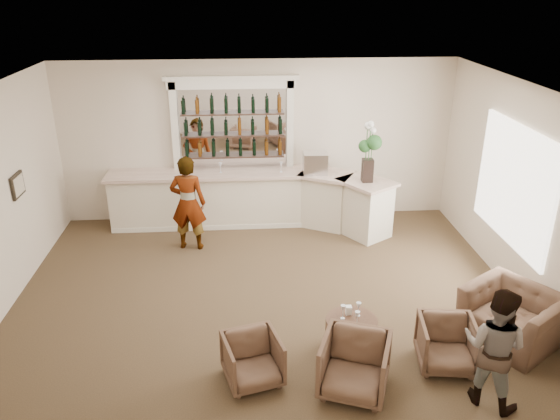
# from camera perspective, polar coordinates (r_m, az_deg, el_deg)

# --- Properties ---
(ground) EXTENTS (8.00, 8.00, 0.00)m
(ground) POSITION_cam_1_polar(r_m,az_deg,el_deg) (8.74, -1.32, -9.70)
(ground) COLOR brown
(ground) RESTS_ON ground
(room_shell) EXTENTS (8.04, 7.02, 3.32)m
(room_shell) POSITION_cam_1_polar(r_m,az_deg,el_deg) (8.42, -0.61, 6.56)
(room_shell) COLOR beige
(room_shell) RESTS_ON ground
(bar_counter) EXTENTS (5.72, 1.80, 1.14)m
(bar_counter) POSITION_cam_1_polar(r_m,az_deg,el_deg) (11.15, -2.98, 1.12)
(bar_counter) COLOR silver
(bar_counter) RESTS_ON ground
(back_bar_alcove) EXTENTS (2.64, 0.25, 3.00)m
(back_bar_alcove) POSITION_cam_1_polar(r_m,az_deg,el_deg) (11.09, -4.95, 8.88)
(back_bar_alcove) COLOR white
(back_bar_alcove) RESTS_ON ground
(cocktail_table) EXTENTS (0.70, 0.70, 0.50)m
(cocktail_table) POSITION_cam_1_polar(r_m,az_deg,el_deg) (7.68, 7.41, -12.83)
(cocktail_table) COLOR #513423
(cocktail_table) RESTS_ON ground
(sommelier) EXTENTS (0.72, 0.52, 1.81)m
(sommelier) POSITION_cam_1_polar(r_m,az_deg,el_deg) (10.21, -9.58, 0.71)
(sommelier) COLOR gray
(sommelier) RESTS_ON ground
(guest) EXTENTS (0.95, 0.93, 1.54)m
(guest) POSITION_cam_1_polar(r_m,az_deg,el_deg) (7.00, 21.49, -13.21)
(guest) COLOR gray
(guest) RESTS_ON ground
(armchair_left) EXTENTS (0.84, 0.85, 0.64)m
(armchair_left) POSITION_cam_1_polar(r_m,az_deg,el_deg) (7.10, -2.87, -15.35)
(armchair_left) COLOR brown
(armchair_left) RESTS_ON ground
(armchair_center) EXTENTS (1.04, 1.05, 0.75)m
(armchair_center) POSITION_cam_1_polar(r_m,az_deg,el_deg) (6.98, 7.79, -15.78)
(armchair_center) COLOR brown
(armchair_center) RESTS_ON ground
(armchair_right) EXTENTS (0.81, 0.83, 0.67)m
(armchair_right) POSITION_cam_1_polar(r_m,az_deg,el_deg) (7.63, 17.02, -13.27)
(armchair_right) COLOR brown
(armchair_right) RESTS_ON ground
(armchair_far) EXTENTS (1.53, 1.57, 0.77)m
(armchair_far) POSITION_cam_1_polar(r_m,az_deg,el_deg) (8.39, 23.09, -10.21)
(armchair_far) COLOR brown
(armchair_far) RESTS_ON ground
(espresso_machine) EXTENTS (0.48, 0.41, 0.42)m
(espresso_machine) POSITION_cam_1_polar(r_m,az_deg,el_deg) (10.91, 3.69, 4.94)
(espresso_machine) COLOR silver
(espresso_machine) RESTS_ON bar_counter
(flower_vase) EXTENTS (0.31, 0.31, 1.18)m
(flower_vase) POSITION_cam_1_polar(r_m,az_deg,el_deg) (10.40, 9.27, 6.41)
(flower_vase) COLOR black
(flower_vase) RESTS_ON bar_counter
(wine_glass_bar_left) EXTENTS (0.07, 0.07, 0.21)m
(wine_glass_bar_left) POSITION_cam_1_polar(r_m,az_deg,el_deg) (10.96, 0.12, 4.51)
(wine_glass_bar_left) COLOR white
(wine_glass_bar_left) RESTS_ON bar_counter
(wine_glass_bar_right) EXTENTS (0.07, 0.07, 0.21)m
(wine_glass_bar_right) POSITION_cam_1_polar(r_m,az_deg,el_deg) (11.00, -6.24, 4.43)
(wine_glass_bar_right) COLOR white
(wine_glass_bar_right) RESTS_ON bar_counter
(wine_glass_tbl_a) EXTENTS (0.07, 0.07, 0.21)m
(wine_glass_tbl_a) POSITION_cam_1_polar(r_m,az_deg,el_deg) (7.48, 6.59, -10.55)
(wine_glass_tbl_a) COLOR white
(wine_glass_tbl_a) RESTS_ON cocktail_table
(wine_glass_tbl_b) EXTENTS (0.07, 0.07, 0.21)m
(wine_glass_tbl_b) POSITION_cam_1_polar(r_m,az_deg,el_deg) (7.56, 8.19, -10.24)
(wine_glass_tbl_b) COLOR white
(wine_glass_tbl_b) RESTS_ON cocktail_table
(wine_glass_tbl_c) EXTENTS (0.07, 0.07, 0.21)m
(wine_glass_tbl_c) POSITION_cam_1_polar(r_m,az_deg,el_deg) (7.38, 8.06, -11.15)
(wine_glass_tbl_c) COLOR white
(wine_glass_tbl_c) RESTS_ON cocktail_table
(napkin_holder) EXTENTS (0.08, 0.08, 0.12)m
(napkin_holder) POSITION_cam_1_polar(r_m,az_deg,el_deg) (7.62, 7.18, -10.33)
(napkin_holder) COLOR white
(napkin_holder) RESTS_ON cocktail_table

